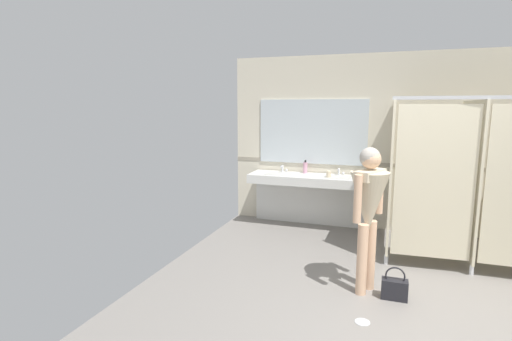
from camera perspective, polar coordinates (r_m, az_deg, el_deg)
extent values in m
cube|color=beige|center=(6.48, 22.89, 3.58)|extent=(5.97, 0.12, 2.78)
cube|color=#9E937F|center=(6.46, 22.74, 0.55)|extent=(5.97, 0.01, 0.06)
cube|color=silver|center=(6.31, 7.57, -1.31)|extent=(1.89, 0.57, 0.14)
cube|color=silver|center=(6.64, 7.92, -4.62)|extent=(1.89, 0.08, 0.73)
cube|color=beige|center=(6.39, 3.37, -0.93)|extent=(0.42, 0.31, 0.11)
cylinder|color=silver|center=(6.58, 3.92, 0.30)|extent=(0.04, 0.04, 0.11)
cylinder|color=silver|center=(6.52, 3.80, 0.62)|extent=(0.03, 0.11, 0.03)
sphere|color=silver|center=(6.58, 4.53, 0.07)|extent=(0.04, 0.04, 0.04)
cube|color=beige|center=(6.20, 11.79, -1.42)|extent=(0.42, 0.31, 0.11)
cylinder|color=silver|center=(6.40, 12.09, -0.14)|extent=(0.04, 0.04, 0.11)
cylinder|color=silver|center=(6.34, 12.04, 0.19)|extent=(0.03, 0.11, 0.03)
sphere|color=silver|center=(6.41, 12.71, -0.38)|extent=(0.04, 0.04, 0.04)
cube|color=silver|center=(6.50, 8.24, 5.65)|extent=(1.79, 0.02, 1.06)
cube|color=beige|center=(5.68, 19.20, -0.07)|extent=(0.03, 1.51, 1.92)
cylinder|color=silver|center=(5.26, 18.57, -12.28)|extent=(0.05, 0.05, 0.12)
cube|color=beige|center=(5.76, 28.76, -0.58)|extent=(0.03, 1.51, 1.92)
cylinder|color=silver|center=(5.36, 29.12, -12.62)|extent=(0.05, 0.05, 0.12)
cube|color=beige|center=(4.98, 24.68, -1.65)|extent=(0.88, 0.08, 1.82)
cube|color=#B7BABF|center=(4.98, 31.02, 9.21)|extent=(1.98, 0.04, 0.04)
cylinder|color=#DBAD89|center=(4.45, 16.44, -11.80)|extent=(0.11, 0.11, 0.76)
cylinder|color=#DBAD89|center=(4.30, 15.31, -12.51)|extent=(0.11, 0.11, 0.76)
cone|color=beige|center=(4.20, 16.24, -4.63)|extent=(0.53, 0.53, 0.66)
cube|color=beige|center=(4.14, 16.43, -0.61)|extent=(0.32, 0.44, 0.10)
cylinder|color=#DBAD89|center=(4.39, 17.72, -2.95)|extent=(0.08, 0.08, 0.48)
cylinder|color=#DBAD89|center=(3.98, 14.72, -4.05)|extent=(0.08, 0.08, 0.48)
sphere|color=#DBAD89|center=(4.11, 16.54, 1.63)|extent=(0.21, 0.21, 0.21)
sphere|color=#A59E93|center=(4.12, 16.42, 1.85)|extent=(0.21, 0.21, 0.21)
cube|color=black|center=(4.40, 19.68, -16.11)|extent=(0.26, 0.13, 0.21)
torus|color=black|center=(4.35, 19.78, -14.41)|extent=(0.20, 0.02, 0.20)
cylinder|color=#D899B2|center=(6.46, 7.25, 0.40)|extent=(0.07, 0.07, 0.18)
cylinder|color=black|center=(6.45, 7.27, 1.35)|extent=(0.03, 0.03, 0.04)
cylinder|color=beige|center=(6.13, 10.63, -0.54)|extent=(0.07, 0.07, 0.10)
cylinder|color=#B7BABF|center=(3.95, 15.37, -20.65)|extent=(0.14, 0.14, 0.01)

